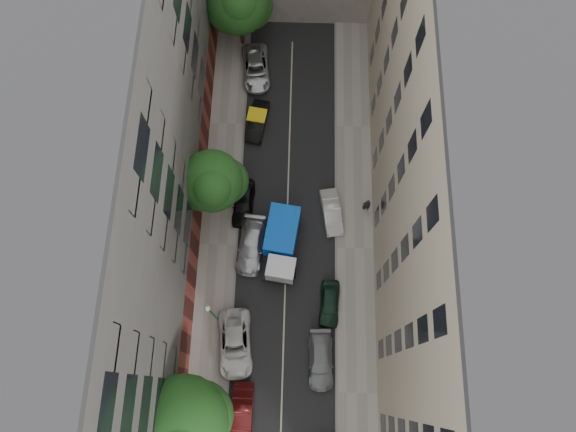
{
  "coord_description": "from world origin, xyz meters",
  "views": [
    {
      "loc": [
        0.44,
        -11.1,
        39.89
      ],
      "look_at": [
        0.12,
        0.56,
        6.0
      ],
      "focal_mm": 32.0,
      "sensor_mm": 36.0,
      "label": 1
    }
  ],
  "objects_px": {
    "car_left_6": "(256,68)",
    "car_right_1": "(321,360)",
    "tree_mid": "(213,183)",
    "tree_far": "(239,4)",
    "car_left_4": "(243,203)",
    "car_right_2": "(330,304)",
    "lamp_post": "(212,313)",
    "car_left_5": "(258,121)",
    "tree_near": "(183,424)",
    "pedestrian": "(367,205)",
    "car_left_2": "(235,344)",
    "car_left_1": "(242,413)",
    "car_left_3": "(251,246)",
    "car_right_3": "(332,212)",
    "tarp_truck": "(282,243)"
  },
  "relations": [
    {
      "from": "lamp_post",
      "to": "pedestrian",
      "type": "relative_size",
      "value": 3.33
    },
    {
      "from": "car_left_1",
      "to": "car_left_4",
      "type": "bearing_deg",
      "value": 94.12
    },
    {
      "from": "car_left_3",
      "to": "car_left_6",
      "type": "height_order",
      "value": "car_left_3"
    },
    {
      "from": "tree_mid",
      "to": "pedestrian",
      "type": "xyz_separation_m",
      "value": [
        11.85,
        0.08,
        -4.0
      ]
    },
    {
      "from": "car_left_4",
      "to": "car_right_1",
      "type": "height_order",
      "value": "car_left_4"
    },
    {
      "from": "car_left_6",
      "to": "tree_far",
      "type": "distance_m",
      "value": 5.62
    },
    {
      "from": "car_left_2",
      "to": "car_left_6",
      "type": "relative_size",
      "value": 1.03
    },
    {
      "from": "car_right_3",
      "to": "tarp_truck",
      "type": "bearing_deg",
      "value": -153.24
    },
    {
      "from": "car_left_2",
      "to": "tree_near",
      "type": "xyz_separation_m",
      "value": [
        -2.32,
        -5.35,
        5.29
      ]
    },
    {
      "from": "tree_mid",
      "to": "car_left_4",
      "type": "bearing_deg",
      "value": 3.81
    },
    {
      "from": "car_left_5",
      "to": "car_right_1",
      "type": "height_order",
      "value": "car_left_5"
    },
    {
      "from": "car_left_4",
      "to": "lamp_post",
      "type": "xyz_separation_m",
      "value": [
        -1.39,
        -9.45,
        3.24
      ]
    },
    {
      "from": "car_left_6",
      "to": "car_right_2",
      "type": "bearing_deg",
      "value": -78.67
    },
    {
      "from": "pedestrian",
      "to": "car_left_2",
      "type": "bearing_deg",
      "value": 47.39
    },
    {
      "from": "tree_near",
      "to": "car_left_1",
      "type": "bearing_deg",
      "value": 10.0
    },
    {
      "from": "car_right_3",
      "to": "car_left_6",
      "type": "bearing_deg",
      "value": 106.91
    },
    {
      "from": "car_left_3",
      "to": "tree_near",
      "type": "height_order",
      "value": "tree_near"
    },
    {
      "from": "car_left_6",
      "to": "car_right_1",
      "type": "height_order",
      "value": "car_left_6"
    },
    {
      "from": "car_left_2",
      "to": "car_left_4",
      "type": "height_order",
      "value": "car_left_2"
    },
    {
      "from": "car_left_5",
      "to": "tree_near",
      "type": "relative_size",
      "value": 0.45
    },
    {
      "from": "car_left_5",
      "to": "car_right_2",
      "type": "bearing_deg",
      "value": -59.15
    },
    {
      "from": "car_left_4",
      "to": "car_right_2",
      "type": "height_order",
      "value": "car_left_4"
    },
    {
      "from": "car_left_5",
      "to": "tree_far",
      "type": "distance_m",
      "value": 9.72
    },
    {
      "from": "car_right_2",
      "to": "car_right_3",
      "type": "bearing_deg",
      "value": 92.3
    },
    {
      "from": "tree_near",
      "to": "lamp_post",
      "type": "distance_m",
      "value": 7.45
    },
    {
      "from": "car_left_5",
      "to": "tree_far",
      "type": "xyz_separation_m",
      "value": [
        -1.7,
        8.41,
        4.56
      ]
    },
    {
      "from": "lamp_post",
      "to": "car_left_5",
      "type": "bearing_deg",
      "value": 82.68
    },
    {
      "from": "car_left_2",
      "to": "car_right_2",
      "type": "height_order",
      "value": "car_left_2"
    },
    {
      "from": "car_left_5",
      "to": "tree_mid",
      "type": "height_order",
      "value": "tree_mid"
    },
    {
      "from": "car_right_3",
      "to": "car_left_5",
      "type": "bearing_deg",
      "value": 118.29
    },
    {
      "from": "car_left_1",
      "to": "lamp_post",
      "type": "relative_size",
      "value": 0.69
    },
    {
      "from": "tarp_truck",
      "to": "car_left_6",
      "type": "bearing_deg",
      "value": 108.09
    },
    {
      "from": "car_left_2",
      "to": "tree_far",
      "type": "bearing_deg",
      "value": 86.42
    },
    {
      "from": "car_left_5",
      "to": "lamp_post",
      "type": "distance_m",
      "value": 17.51
    },
    {
      "from": "car_left_4",
      "to": "car_right_3",
      "type": "bearing_deg",
      "value": -2.83
    },
    {
      "from": "tree_far",
      "to": "pedestrian",
      "type": "xyz_separation_m",
      "value": [
        10.9,
        -16.05,
        -4.15
      ]
    },
    {
      "from": "car_left_4",
      "to": "car_right_2",
      "type": "bearing_deg",
      "value": -46.98
    },
    {
      "from": "car_left_1",
      "to": "car_left_5",
      "type": "distance_m",
      "value": 23.6
    },
    {
      "from": "tree_near",
      "to": "tarp_truck",
      "type": "bearing_deg",
      "value": 66.9
    },
    {
      "from": "lamp_post",
      "to": "tree_mid",
      "type": "bearing_deg",
      "value": 92.8
    },
    {
      "from": "tarp_truck",
      "to": "pedestrian",
      "type": "height_order",
      "value": "tarp_truck"
    },
    {
      "from": "car_left_6",
      "to": "pedestrian",
      "type": "height_order",
      "value": "pedestrian"
    },
    {
      "from": "car_left_2",
      "to": "car_left_5",
      "type": "xyz_separation_m",
      "value": [
        0.8,
        18.8,
        -0.06
      ]
    },
    {
      "from": "car_left_5",
      "to": "car_left_1",
      "type": "bearing_deg",
      "value": -80.97
    },
    {
      "from": "car_right_1",
      "to": "tree_mid",
      "type": "xyz_separation_m",
      "value": [
        -8.25,
        12.08,
        4.43
      ]
    },
    {
      "from": "car_left_2",
      "to": "car_left_6",
      "type": "bearing_deg",
      "value": 83.56
    },
    {
      "from": "car_right_2",
      "to": "lamp_post",
      "type": "height_order",
      "value": "lamp_post"
    },
    {
      "from": "tree_mid",
      "to": "tree_far",
      "type": "bearing_deg",
      "value": 86.66
    },
    {
      "from": "car_left_4",
      "to": "tree_far",
      "type": "distance_m",
      "value": 16.66
    },
    {
      "from": "car_left_1",
      "to": "car_left_3",
      "type": "distance_m",
      "value": 12.4
    }
  ]
}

